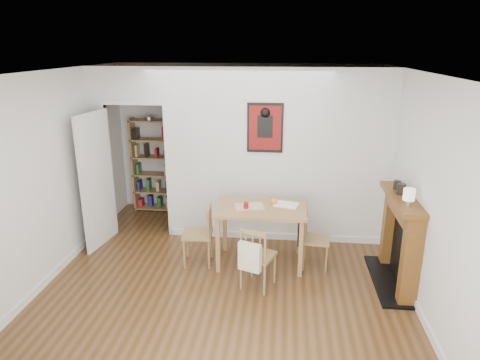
# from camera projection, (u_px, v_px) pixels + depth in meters

# --- Properties ---
(ground) EXTENTS (5.20, 5.20, 0.00)m
(ground) POSITION_uv_depth(u_px,v_px,m) (226.00, 282.00, 5.45)
(ground) COLOR brown
(ground) RESTS_ON ground
(room_shell) EXTENTS (5.20, 5.20, 5.20)m
(room_shell) POSITION_uv_depth(u_px,v_px,m) (244.00, 158.00, 6.32)
(room_shell) COLOR silver
(room_shell) RESTS_ON ground
(dining_table) EXTENTS (1.21, 0.77, 0.82)m
(dining_table) POSITION_uv_depth(u_px,v_px,m) (261.00, 214.00, 5.74)
(dining_table) COLOR #9D7549
(dining_table) RESTS_ON ground
(chair_left) EXTENTS (0.46, 0.46, 0.86)m
(chair_left) POSITION_uv_depth(u_px,v_px,m) (198.00, 235.00, 5.81)
(chair_left) COLOR olive
(chair_left) RESTS_ON ground
(chair_right) EXTENTS (0.47, 0.43, 0.78)m
(chair_right) POSITION_uv_depth(u_px,v_px,m) (315.00, 239.00, 5.73)
(chair_right) COLOR olive
(chair_right) RESTS_ON ground
(chair_front) EXTENTS (0.53, 0.56, 0.82)m
(chair_front) POSITION_uv_depth(u_px,v_px,m) (258.00, 256.00, 5.24)
(chair_front) COLOR olive
(chair_front) RESTS_ON ground
(bookshelf) EXTENTS (0.70, 0.28, 1.67)m
(bookshelf) POSITION_uv_depth(u_px,v_px,m) (153.00, 166.00, 7.64)
(bookshelf) COLOR #9D7549
(bookshelf) RESTS_ON ground
(fireplace) EXTENTS (0.45, 1.25, 1.16)m
(fireplace) POSITION_uv_depth(u_px,v_px,m) (401.00, 238.00, 5.28)
(fireplace) COLOR brown
(fireplace) RESTS_ON ground
(red_glass) EXTENTS (0.07, 0.07, 0.09)m
(red_glass) POSITION_uv_depth(u_px,v_px,m) (246.00, 205.00, 5.64)
(red_glass) COLOR maroon
(red_glass) RESTS_ON dining_table
(orange_fruit) EXTENTS (0.09, 0.09, 0.09)m
(orange_fruit) POSITION_uv_depth(u_px,v_px,m) (274.00, 201.00, 5.78)
(orange_fruit) COLOR orange
(orange_fruit) RESTS_ON dining_table
(placemat) EXTENTS (0.43, 0.36, 0.00)m
(placemat) POSITION_uv_depth(u_px,v_px,m) (249.00, 206.00, 5.73)
(placemat) COLOR beige
(placemat) RESTS_ON dining_table
(notebook) EXTENTS (0.37, 0.31, 0.02)m
(notebook) POSITION_uv_depth(u_px,v_px,m) (286.00, 205.00, 5.77)
(notebook) COLOR white
(notebook) RESTS_ON dining_table
(mantel_lamp) EXTENTS (0.13, 0.13, 0.21)m
(mantel_lamp) POSITION_uv_depth(u_px,v_px,m) (409.00, 196.00, 4.76)
(mantel_lamp) COLOR silver
(mantel_lamp) RESTS_ON fireplace
(ceramic_jar_a) EXTENTS (0.11, 0.11, 0.13)m
(ceramic_jar_a) POSITION_uv_depth(u_px,v_px,m) (401.00, 189.00, 5.17)
(ceramic_jar_a) COLOR black
(ceramic_jar_a) RESTS_ON fireplace
(ceramic_jar_b) EXTENTS (0.09, 0.09, 0.11)m
(ceramic_jar_b) POSITION_uv_depth(u_px,v_px,m) (397.00, 185.00, 5.36)
(ceramic_jar_b) COLOR black
(ceramic_jar_b) RESTS_ON fireplace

